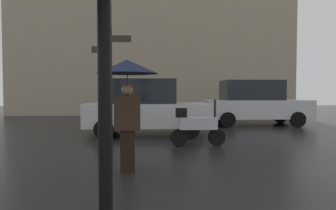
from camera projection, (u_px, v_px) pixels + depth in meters
The scene contains 5 objects.
pedestrian_with_umbrella at pixel (127, 80), 5.38m from camera, with size 1.09×1.09×2.00m.
parked_scooter at pixel (196, 125), 8.06m from camera, with size 1.46×0.32×1.23m.
parked_car_left at pixel (254, 103), 13.22m from camera, with size 4.46×1.92×1.94m.
parked_car_right at pixel (146, 107), 10.17m from camera, with size 4.00×2.06×1.85m.
street_signpost at pixel (111, 75), 8.42m from camera, with size 1.08×0.08×3.15m.
Camera 1 is at (0.04, -2.55, 1.43)m, focal length 32.66 mm.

